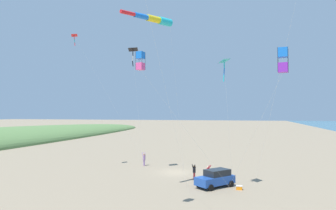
% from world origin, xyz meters
% --- Properties ---
extents(ground_plane, '(600.00, 600.00, 0.00)m').
position_xyz_m(ground_plane, '(0.00, 0.00, 0.00)').
color(ground_plane, gray).
extents(parked_car, '(4.16, 4.49, 1.85)m').
position_xyz_m(parked_car, '(6.04, -6.67, 0.95)').
color(parked_car, '#1E479E').
rests_on(parked_car, ground_plane).
extents(cooler_box, '(0.62, 0.42, 0.42)m').
position_xyz_m(cooler_box, '(8.51, -7.15, 0.21)').
color(cooler_box, orange).
rests_on(cooler_box, ground_plane).
extents(person_adult_flyer, '(0.67, 0.71, 1.97)m').
position_xyz_m(person_adult_flyer, '(-5.79, 3.69, 1.08)').
color(person_adult_flyer, '#8E6B9E').
rests_on(person_adult_flyer, ground_plane).
extents(person_child_green_jacket, '(0.44, 0.56, 1.79)m').
position_xyz_m(person_child_green_jacket, '(3.14, -3.44, 0.97)').
color(person_child_green_jacket, '#B72833').
rests_on(person_child_green_jacket, ground_plane).
extents(person_child_grey_jacket, '(0.63, 0.56, 1.77)m').
position_xyz_m(person_child_grey_jacket, '(4.81, -3.53, 0.97)').
color(person_child_grey_jacket, '#335199').
rests_on(person_child_grey_jacket, ground_plane).
extents(kite_delta_white_trailing, '(1.33, 3.29, 13.65)m').
position_xyz_m(kite_delta_white_trailing, '(7.03, -7.30, 13.29)').
color(kite_delta_white_trailing, '#1EB7C6').
rests_on(kite_delta_white_trailing, ground_plane).
extents(kite_box_long_streamer_right, '(6.86, 9.31, 12.70)m').
position_xyz_m(kite_box_long_streamer_right, '(1.35, -16.82, 11.96)').
color(kite_box_long_streamer_right, blue).
rests_on(kite_box_long_streamer_right, ground_plane).
extents(kite_delta_orange_high_right, '(8.98, 7.24, 19.18)m').
position_xyz_m(kite_delta_orange_high_right, '(-14.45, -1.50, 18.81)').
color(kite_delta_orange_high_right, red).
rests_on(kite_delta_orange_high_right, ground_plane).
extents(kite_delta_striped_overhead, '(1.46, 4.10, 16.91)m').
position_xyz_m(kite_delta_striped_overhead, '(-5.85, -0.76, 16.54)').
color(kite_delta_striped_overhead, black).
rests_on(kite_delta_striped_overhead, ground_plane).
extents(kite_box_small_distant, '(4.86, 9.65, 12.16)m').
position_xyz_m(kite_box_small_distant, '(11.80, -18.00, 11.34)').
color(kite_box_small_distant, blue).
rests_on(kite_box_small_distant, ground_plane).
extents(kite_windsock_teal_far_right, '(4.66, 8.58, 18.45)m').
position_xyz_m(kite_windsock_teal_far_right, '(-0.21, -8.58, 17.93)').
color(kite_windsock_teal_far_right, '#1EB7C6').
rests_on(kite_windsock_teal_far_right, ground_plane).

